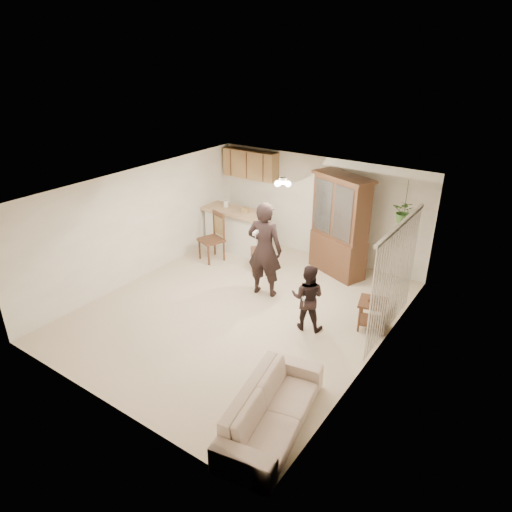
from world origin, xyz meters
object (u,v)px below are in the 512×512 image
Objects in this scene: sofa at (272,405)px; side_table at (372,314)px; adult at (265,255)px; chair_hutch_right at (330,254)px; china_hutch at (340,226)px; chair_hutch_left at (261,257)px; chair_bar at (212,247)px; child at (308,296)px.

sofa is 2.97× the size of side_table.
sofa is 3.81m from adult.
adult is 1.77× the size of chair_hutch_right.
china_hutch is 2.19× the size of chair_hutch_left.
chair_bar reaches higher than side_table.
chair_hutch_left is at bearing 25.44° from sofa.
side_table is 4.44m from chair_bar.
chair_hutch_right is (1.24, 1.15, -0.01)m from chair_hutch_left.
sofa is at bearing -0.22° from chair_hutch_left.
adult is 2.18m from chair_bar.
adult is (-2.18, 3.08, 0.53)m from sofa.
adult reaches higher than child.
adult reaches higher than chair_hutch_right.
adult is 2.85× the size of side_table.
chair_hutch_right is at bearing -115.53° from adult.
china_hutch is 3.68× the size of side_table.
china_hutch is (0.83, 1.80, 0.25)m from adult.
chair_hutch_right is at bearing 48.74° from chair_bar.
chair_hutch_left is (-1.55, -0.87, -0.85)m from china_hutch.
child is 2.65m from chair_hutch_left.
china_hutch is 3.16m from chair_bar.
adult reaches higher than side_table.
side_table is (1.56, -1.77, -0.85)m from china_hutch.
chair_bar is (-3.38, 1.31, -0.34)m from child.
china_hutch is at bearing -126.28° from adult.
china_hutch reaches higher than child.
china_hutch is 1.94× the size of chair_bar.
chair_bar is 1.12× the size of chair_hutch_left.
child reaches higher than chair_hutch_left.
china_hutch is at bearing 118.45° from chair_hutch_right.
china_hutch is at bearing 41.31° from chair_bar.
china_hutch is 0.95m from chair_hutch_right.
adult is at bearing 56.17° from chair_hutch_right.
sofa is 5.12m from china_hutch.
sofa is at bearing 88.11° from chair_hutch_right.
child is 1.13× the size of chair_bar.
child is 2.55m from china_hutch.
chair_bar is (-2.00, 0.67, -0.56)m from adult.
chair_bar reaches higher than chair_hutch_left.
adult reaches higher than sofa.
adult is at bearing -40.46° from child.
china_hutch reaches higher than chair_hutch_right.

